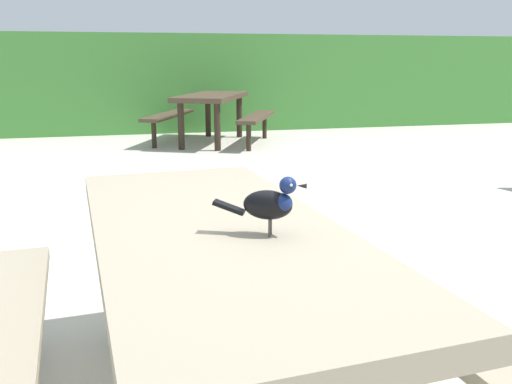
% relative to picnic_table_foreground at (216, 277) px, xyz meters
% --- Properties ---
extents(ground_plane, '(60.00, 60.00, 0.00)m').
position_rel_picnic_table_foreground_xyz_m(ground_plane, '(0.35, 0.17, -0.56)').
color(ground_plane, beige).
extents(hedge_wall, '(28.00, 1.28, 1.68)m').
position_rel_picnic_table_foreground_xyz_m(hedge_wall, '(0.35, 8.51, 0.29)').
color(hedge_wall, '#428438').
rests_on(hedge_wall, ground).
extents(picnic_table_foreground, '(1.82, 1.86, 0.74)m').
position_rel_picnic_table_foreground_xyz_m(picnic_table_foreground, '(0.00, 0.00, 0.00)').
color(picnic_table_foreground, gray).
rests_on(picnic_table_foreground, ground).
extents(bird_grackle, '(0.27, 0.15, 0.18)m').
position_rel_picnic_table_foreground_xyz_m(bird_grackle, '(0.14, -0.16, 0.29)').
color(bird_grackle, black).
rests_on(bird_grackle, picnic_table_foreground).
extents(picnic_table_mid_right, '(2.24, 2.25, 0.74)m').
position_rel_picnic_table_foreground_xyz_m(picnic_table_mid_right, '(1.06, 6.62, 0.00)').
color(picnic_table_mid_right, '#473828').
rests_on(picnic_table_mid_right, ground).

